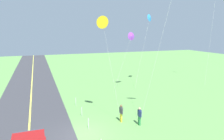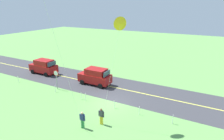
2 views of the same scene
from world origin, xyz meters
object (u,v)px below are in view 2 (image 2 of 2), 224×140
Objects in this scene: person_adult_companion at (82,119)px; kite_red_low at (120,24)px; stop_sign at (56,76)px; person_adult_near at (101,116)px; car_suv_foreground at (95,76)px; car_parked_east_near at (44,66)px.

kite_red_low reaches higher than person_adult_companion.
stop_sign is 1.60× the size of person_adult_near.
car_suv_foreground is 9.30m from person_adult_near.
car_suv_foreground is at bearing 58.52° from person_adult_near.
car_parked_east_near is 1.72× the size of stop_sign.
stop_sign reaches higher than person_adult_near.
person_adult_near is 8.07m from kite_red_low.
stop_sign reaches higher than person_adult_companion.
person_adult_near is (-14.92, 7.40, -0.29)m from car_parked_east_near.
car_parked_east_near is 16.65m from person_adult_near.
car_parked_east_near is at bearing 27.30° from person_adult_companion.
car_parked_east_near reaches higher than person_adult_near.
person_adult_near is 0.17× the size of kite_red_low.
stop_sign is 12.44m from kite_red_low.
car_suv_foreground is at bearing -133.05° from stop_sign.
car_suv_foreground is 9.46m from car_parked_east_near.
kite_red_low is at bearing 165.63° from stop_sign.
stop_sign is at bearing 46.95° from car_suv_foreground.
car_parked_east_near is 7.03m from stop_sign.
person_adult_near is at bearing 49.15° from kite_red_low.
kite_red_low reaches higher than person_adult_near.
kite_red_low is at bearing 159.17° from car_parked_east_near.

